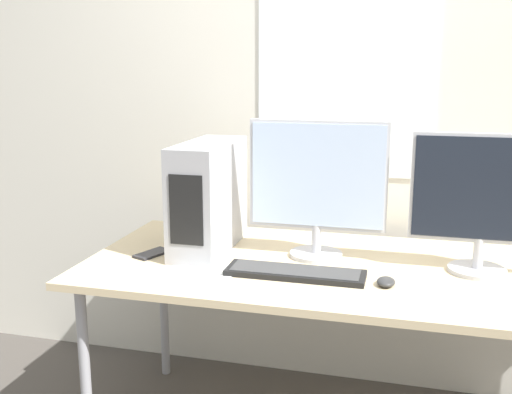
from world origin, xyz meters
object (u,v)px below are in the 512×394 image
cell_phone (152,254)px  pc_tower (209,196)px  monitor_right_near (483,198)px  mouse (386,282)px  keyboard (295,273)px  monitor_main (318,183)px

cell_phone → pc_tower: bearing=59.3°
monitor_right_near → mouse: monitor_right_near is taller
keyboard → monitor_main: bearing=81.2°
monitor_main → mouse: size_ratio=6.19×
pc_tower → keyboard: (0.40, -0.24, -0.21)m
monitor_main → monitor_right_near: (0.59, -0.03, -0.02)m
monitor_right_near → cell_phone: bearing=-174.8°
monitor_right_near → keyboard: 0.71m
monitor_main → mouse: (0.28, -0.25, -0.28)m
monitor_main → monitor_right_near: bearing=-3.1°
mouse → monitor_right_near: bearing=35.3°
monitor_right_near → cell_phone: monitor_right_near is taller
mouse → cell_phone: bearing=173.1°
keyboard → cell_phone: keyboard is taller
monitor_right_near → pc_tower: bearing=178.2°
pc_tower → cell_phone: bearing=-142.7°
pc_tower → monitor_main: bearing=-0.0°
monitor_main → mouse: monitor_main is taller
pc_tower → monitor_right_near: 1.04m
monitor_right_near → keyboard: (-0.63, -0.20, -0.27)m
keyboard → cell_phone: bearing=171.1°
keyboard → cell_phone: 0.60m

